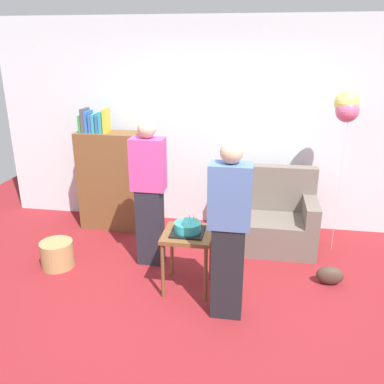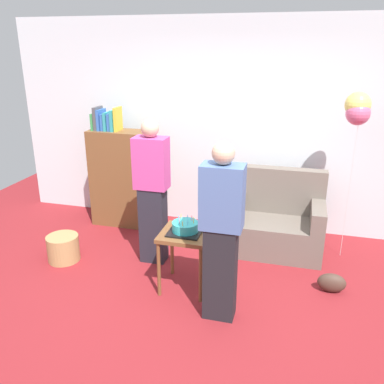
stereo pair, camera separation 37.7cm
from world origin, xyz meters
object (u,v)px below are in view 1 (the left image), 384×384
object	(u,v)px
couch	(269,219)
balloon_bunch	(347,106)
side_table	(188,241)
wicker_basket	(57,254)
bookshelf	(110,178)
handbag	(330,275)
birthday_cake	(188,228)
person_blowing_candles	(149,193)
person_holding_cake	(229,232)

from	to	relation	value
couch	balloon_bunch	distance (m)	1.57
couch	side_table	size ratio (longest dim) A/B	1.78
wicker_basket	balloon_bunch	size ratio (longest dim) A/B	0.19
couch	balloon_bunch	size ratio (longest dim) A/B	0.58
bookshelf	wicker_basket	xyz separation A→B (m)	(-0.23, -1.15, -0.53)
side_table	handbag	bearing A→B (deg)	11.71
wicker_basket	handbag	size ratio (longest dim) A/B	1.29
wicker_basket	handbag	distance (m)	2.95
birthday_cake	wicker_basket	size ratio (longest dim) A/B	0.89
couch	birthday_cake	world-z (taller)	couch
balloon_bunch	person_blowing_candles	bearing A→B (deg)	-160.76
couch	person_holding_cake	bearing A→B (deg)	-104.64
person_holding_cake	wicker_basket	distance (m)	2.12
person_blowing_candles	side_table	bearing A→B (deg)	-53.08
balloon_bunch	birthday_cake	bearing A→B (deg)	-143.22
side_table	birthday_cake	xyz separation A→B (m)	(0.00, 0.00, 0.15)
bookshelf	person_holding_cake	world-z (taller)	person_holding_cake
side_table	person_blowing_candles	distance (m)	0.74
side_table	couch	bearing A→B (deg)	53.68
person_blowing_candles	handbag	size ratio (longest dim) A/B	5.82
couch	wicker_basket	bearing A→B (deg)	-158.03
couch	birthday_cake	bearing A→B (deg)	-126.32
couch	side_table	distance (m)	1.38
handbag	wicker_basket	bearing A→B (deg)	-177.41
person_holding_cake	handbag	distance (m)	1.41
side_table	handbag	xyz separation A→B (m)	(1.44, 0.30, -0.42)
balloon_bunch	couch	bearing A→B (deg)	-174.78
person_blowing_candles	person_holding_cake	distance (m)	1.24
person_blowing_candles	wicker_basket	size ratio (longest dim) A/B	4.53
couch	handbag	distance (m)	1.05
side_table	wicker_basket	bearing A→B (deg)	173.76
bookshelf	balloon_bunch	xyz separation A→B (m)	(2.85, -0.15, 1.03)
birthday_cake	wicker_basket	world-z (taller)	birthday_cake
couch	balloon_bunch	bearing A→B (deg)	5.22
person_blowing_candles	wicker_basket	distance (m)	1.25
person_blowing_candles	person_holding_cake	xyz separation A→B (m)	(0.93, -0.81, 0.00)
person_blowing_candles	handbag	world-z (taller)	person_blowing_candles
bookshelf	side_table	xyz separation A→B (m)	(1.28, -1.32, -0.16)
side_table	bookshelf	bearing A→B (deg)	134.20
bookshelf	wicker_basket	bearing A→B (deg)	-101.12
birthday_cake	wicker_basket	distance (m)	1.61
balloon_bunch	handbag	bearing A→B (deg)	-98.20
person_blowing_candles	balloon_bunch	distance (m)	2.36
handbag	person_blowing_candles	bearing A→B (deg)	175.62
side_table	balloon_bunch	size ratio (longest dim) A/B	0.33
bookshelf	person_blowing_candles	world-z (taller)	person_blowing_candles
person_holding_cake	wicker_basket	xyz separation A→B (m)	(-1.94, 0.53, -0.68)
wicker_basket	handbag	bearing A→B (deg)	2.59
birthday_cake	person_blowing_candles	distance (m)	0.69
couch	person_blowing_candles	distance (m)	1.55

